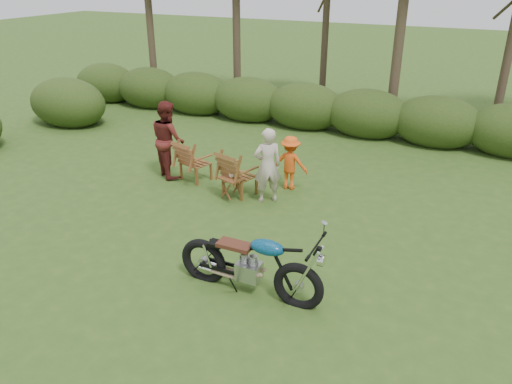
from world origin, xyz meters
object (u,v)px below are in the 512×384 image
at_px(motorcycle, 249,291).
at_px(side_table, 232,188).
at_px(cup, 232,175).
at_px(lawn_chair_right, 240,194).
at_px(lawn_chair_left, 197,179).
at_px(child, 289,188).
at_px(adult_b, 171,175).
at_px(adult_a, 267,201).

xyz_separation_m(motorcycle, side_table, (-1.85, 2.89, 0.26)).
distance_m(motorcycle, cup, 3.47).
bearing_deg(lawn_chair_right, lawn_chair_left, 4.63).
distance_m(lawn_chair_left, child, 2.27).
height_order(motorcycle, child, motorcycle).
xyz_separation_m(side_table, cup, (0.01, -0.00, 0.31)).
bearing_deg(child, cup, 45.39).
bearing_deg(adult_b, lawn_chair_right, -152.16).
bearing_deg(cup, adult_b, 163.51).
height_order(lawn_chair_right, cup, cup).
xyz_separation_m(adult_a, child, (0.19, 0.85, 0.00)).
relative_size(motorcycle, lawn_chair_left, 2.28).
distance_m(cup, adult_b, 2.20).
bearing_deg(adult_a, adult_b, -45.68).
height_order(lawn_chair_right, adult_a, adult_a).
relative_size(cup, adult_b, 0.07).
bearing_deg(adult_b, cup, -161.37).
distance_m(cup, adult_a, 0.96).
distance_m(lawn_chair_right, adult_b, 2.07).
bearing_deg(lawn_chair_right, adult_a, -169.37).
distance_m(lawn_chair_left, adult_b, 0.73).
bearing_deg(lawn_chair_right, side_table, 101.93).
xyz_separation_m(cup, child, (0.91, 1.11, -0.57)).
bearing_deg(lawn_chair_right, motorcycle, 135.93).
xyz_separation_m(lawn_chair_right, side_table, (-0.03, -0.34, 0.26)).
distance_m(motorcycle, adult_a, 3.35).
relative_size(lawn_chair_left, side_table, 1.93).
bearing_deg(side_table, adult_b, 163.46).
bearing_deg(side_table, lawn_chair_right, 85.37).
bearing_deg(side_table, lawn_chair_left, 154.47).
relative_size(lawn_chair_right, lawn_chair_left, 1.04).
distance_m(side_table, adult_a, 0.83).
distance_m(motorcycle, lawn_chair_left, 4.71).
bearing_deg(adult_a, side_table, -18.93).
bearing_deg(adult_b, side_table, -161.41).
relative_size(lawn_chair_right, side_table, 2.00).
height_order(lawn_chair_right, child, child).
xyz_separation_m(motorcycle, adult_a, (-1.11, 3.16, 0.00)).
height_order(cup, adult_b, adult_b).
relative_size(cup, child, 0.10).
xyz_separation_m(lawn_chair_left, cup, (1.31, -0.62, 0.57)).
xyz_separation_m(adult_b, child, (2.95, 0.51, 0.00)).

